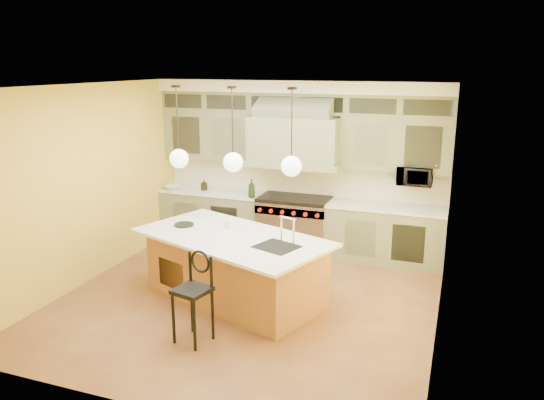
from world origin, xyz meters
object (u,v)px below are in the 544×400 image
at_px(range, 294,224).
at_px(kitchen_island, 235,266).
at_px(counter_stool, 194,292).
at_px(microwave, 415,176).

xyz_separation_m(range, kitchen_island, (-0.18, -2.12, -0.02)).
height_order(counter_stool, microwave, microwave).
bearing_deg(kitchen_island, range, 105.01).
relative_size(kitchen_island, microwave, 5.44).
bearing_deg(microwave, counter_stool, -121.54).
xyz_separation_m(kitchen_island, microwave, (2.13, 2.23, 0.98)).
height_order(kitchen_island, counter_stool, kitchen_island).
distance_m(range, counter_stool, 3.35).
distance_m(range, kitchen_island, 2.13).
relative_size(counter_stool, microwave, 1.99).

